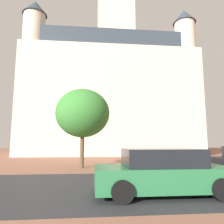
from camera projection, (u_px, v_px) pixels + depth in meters
ground_plane at (116, 178)px, 9.96m from camera, size 120.00×120.00×0.00m
street_asphalt_strip at (122, 186)px, 8.23m from camera, size 120.00×6.85×0.00m
landmark_building at (110, 90)px, 33.11m from camera, size 23.98×13.61×36.05m
car_green at (162, 172)px, 6.95m from camera, size 4.39×2.11×1.45m
tree_curb_far at (83, 113)px, 14.74m from camera, size 3.71×3.71×5.35m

